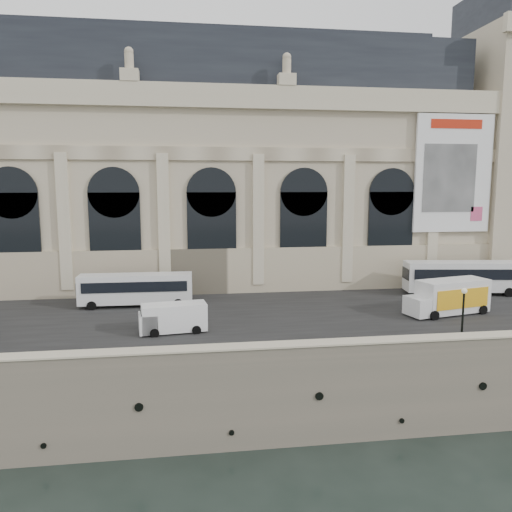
% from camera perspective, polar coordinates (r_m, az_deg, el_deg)
% --- Properties ---
extents(ground, '(260.00, 260.00, 0.00)m').
position_cam_1_polar(ground, '(36.64, 3.89, -20.99)').
color(ground, black).
rests_on(ground, ground).
extents(quay, '(160.00, 70.00, 6.00)m').
position_cam_1_polar(quay, '(68.23, -2.19, -4.34)').
color(quay, '#796E5D').
rests_on(quay, ground).
extents(street, '(160.00, 24.00, 0.06)m').
position_cam_1_polar(street, '(47.26, 0.43, -6.27)').
color(street, '#2D2D2D').
rests_on(street, quay).
extents(parapet, '(160.00, 1.40, 1.21)m').
position_cam_1_polar(parapet, '(34.46, 3.79, -10.86)').
color(parapet, '#796E5D').
rests_on(parapet, quay).
extents(museum, '(69.00, 18.70, 29.10)m').
position_cam_1_polar(museum, '(62.13, -7.45, 9.89)').
color(museum, beige).
rests_on(museum, quay).
extents(clock_pavilion, '(13.00, 14.72, 36.70)m').
position_cam_1_polar(clock_pavilion, '(72.07, 27.02, 11.79)').
color(clock_pavilion, beige).
rests_on(clock_pavilion, quay).
extents(bus_left, '(10.89, 2.69, 3.19)m').
position_cam_1_polar(bus_left, '(49.98, -13.56, -3.63)').
color(bus_left, silver).
rests_on(bus_left, quay).
extents(bus_right, '(12.41, 4.21, 3.59)m').
position_cam_1_polar(bus_right, '(58.11, 22.48, -2.16)').
color(bus_right, silver).
rests_on(bus_right, quay).
extents(van_c, '(5.53, 2.71, 2.37)m').
position_cam_1_polar(van_c, '(40.86, -9.81, -7.02)').
color(van_c, white).
rests_on(van_c, quay).
extents(box_truck, '(8.30, 4.27, 3.20)m').
position_cam_1_polar(box_truck, '(49.03, 21.16, -4.41)').
color(box_truck, silver).
rests_on(box_truck, quay).
extents(lamp_right, '(0.42, 0.42, 4.15)m').
position_cam_1_polar(lamp_right, '(40.99, 22.56, -6.26)').
color(lamp_right, black).
rests_on(lamp_right, quay).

